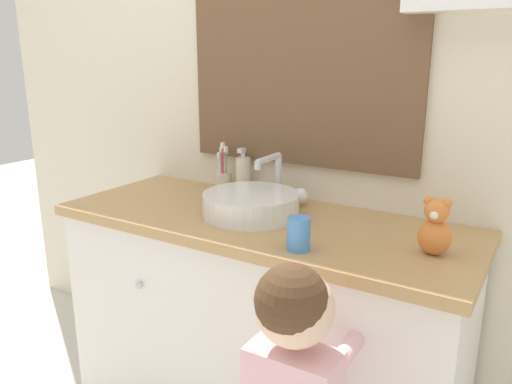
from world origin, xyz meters
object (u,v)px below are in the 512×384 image
(teddy_bear, at_px, (435,228))
(toothbrush_holder, at_px, (224,179))
(sink_basin, at_px, (253,203))
(drinking_cup, at_px, (299,234))
(soap_dispenser, at_px, (243,175))

(teddy_bear, bearing_deg, toothbrush_holder, 164.70)
(sink_basin, relative_size, toothbrush_holder, 1.92)
(sink_basin, xyz_separation_m, teddy_bear, (0.60, -0.04, 0.03))
(drinking_cup, bearing_deg, teddy_bear, 26.47)
(sink_basin, distance_m, toothbrush_holder, 0.33)
(sink_basin, bearing_deg, teddy_bear, -3.36)
(sink_basin, relative_size, teddy_bear, 2.33)
(sink_basin, bearing_deg, toothbrush_holder, 142.48)
(teddy_bear, xyz_separation_m, drinking_cup, (-0.33, -0.16, -0.03))
(toothbrush_holder, height_order, soap_dispenser, toothbrush_holder)
(soap_dispenser, xyz_separation_m, drinking_cup, (0.45, -0.41, -0.03))
(sink_basin, height_order, soap_dispenser, sink_basin)
(teddy_bear, bearing_deg, drinking_cup, -153.53)
(sink_basin, relative_size, drinking_cup, 4.05)
(soap_dispenser, bearing_deg, toothbrush_holder, -172.56)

